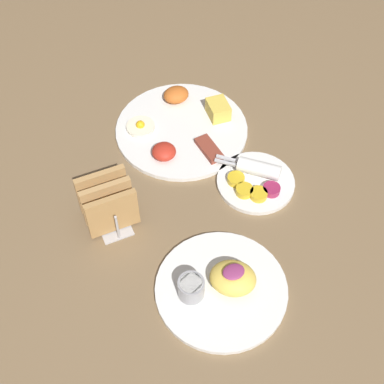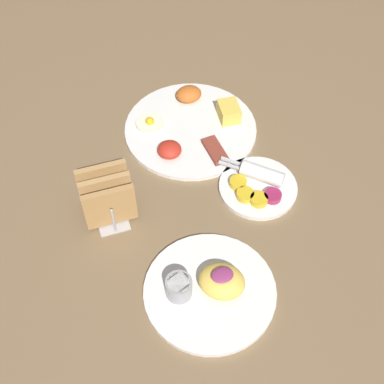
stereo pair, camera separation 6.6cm
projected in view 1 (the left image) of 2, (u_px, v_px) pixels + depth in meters
name	position (u px, v px, depth m)	size (l,w,h in m)	color
ground_plane	(190.00, 200.00, 1.09)	(3.00, 3.00, 0.00)	brown
plate_breakfast	(182.00, 127.00, 1.21)	(0.30, 0.30, 0.05)	white
plate_condiments	(256.00, 180.00, 1.11)	(0.16, 0.17, 0.04)	white
plate_foreground	(221.00, 286.00, 0.96)	(0.24, 0.24, 0.06)	white
toast_rack	(108.00, 203.00, 1.03)	(0.10, 0.12, 0.10)	#B7B7BC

